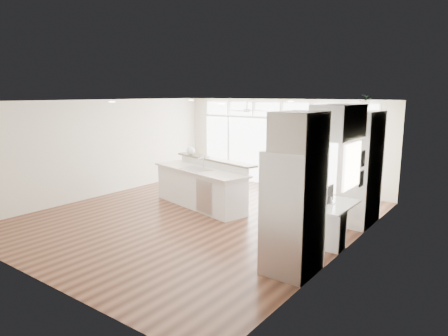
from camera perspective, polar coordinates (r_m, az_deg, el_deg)
The scene contains 24 objects.
floor at distance 9.53m, azimuth -3.61°, elevation -6.98°, with size 7.00×8.00×0.02m, color #3C1E12.
ceiling at distance 9.09m, azimuth -3.82°, elevation 9.54°, with size 7.00×8.00×0.02m, color white.
wall_back at distance 12.51m, azimuth 8.18°, elevation 3.54°, with size 7.00×0.04×2.70m, color silver.
wall_front at distance 6.73m, azimuth -26.23°, elevation -3.52°, with size 7.00×0.04×2.70m, color silver.
wall_left at distance 11.75m, azimuth -16.91°, elevation 2.74°, with size 0.04×8.00×2.70m, color silver.
wall_right at distance 7.49m, azimuth 17.25°, elevation -1.56°, with size 0.04×8.00×2.70m, color silver.
glass_wall at distance 12.49m, azimuth 8.02°, elevation 2.15°, with size 5.80×0.06×2.08m, color white.
transom_row at distance 12.37m, azimuth 8.18°, elevation 8.25°, with size 5.90×0.06×0.40m, color white.
desk_window at distance 7.74m, azimuth 17.79°, elevation 0.31°, with size 0.04×0.85×0.85m, color white.
ceiling_fan at distance 11.64m, azimuth 3.30°, elevation 8.69°, with size 1.16×1.16×0.32m, color silver.
recessed_lights at distance 9.24m, azimuth -3.00°, elevation 9.44°, with size 3.40×3.00×0.02m, color beige.
oven_cabinet at distance 9.29m, azimuth 18.99°, elevation 0.01°, with size 0.64×1.20×2.50m, color white.
desk_nook at distance 8.13m, azimuth 15.11°, elevation -7.57°, with size 0.72×1.30×0.76m, color white.
upper_cabinets at distance 7.75m, azimuth 16.09°, elevation 6.38°, with size 0.64×1.30×0.64m, color white.
refrigerator at distance 6.51m, azimuth 9.84°, elevation -6.22°, with size 0.76×0.90×2.00m, color #BABABF.
fridge_cabinet at distance 6.23m, azimuth 10.72°, elevation 5.21°, with size 0.64×0.90×0.60m, color white.
framed_photos at distance 8.35m, azimuth 19.11°, elevation -0.09°, with size 0.06×0.22×0.80m, color black.
kitchen_island at distance 10.22m, azimuth -3.50°, elevation -2.23°, with size 3.01×1.14×1.20m, color white.
rug at distance 8.25m, azimuth 12.46°, elevation -9.94°, with size 0.93×0.67×0.01m, color #342310.
office_chair at distance 8.45m, azimuth 7.41°, elevation -5.37°, with size 0.58×0.53×1.11m, color black.
fishbowl at distance 11.08m, azimuth -4.79°, elevation 2.50°, with size 0.23×0.23×0.23m, color white.
monitor at distance 8.01m, azimuth 14.77°, elevation -3.65°, with size 0.07×0.44×0.37m, color black.
keyboard at distance 8.11m, azimuth 13.59°, elevation -4.68°, with size 0.13×0.36×0.02m, color silver.
potted_plant at distance 9.15m, azimuth 19.51°, elevation 8.53°, with size 0.30×0.33×0.26m, color #265122.
Camera 1 is at (5.86, -6.94, 2.87)m, focal length 32.00 mm.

